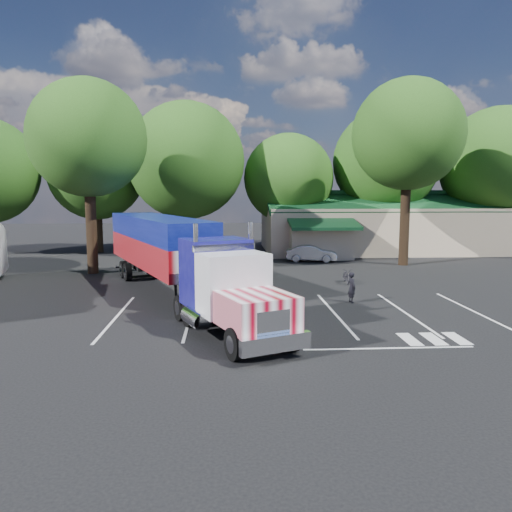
{
  "coord_description": "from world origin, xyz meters",
  "views": [
    {
      "loc": [
        -1.61,
        -27.44,
        5.39
      ],
      "look_at": [
        -0.04,
        -1.15,
        2.0
      ],
      "focal_mm": 35.0,
      "sensor_mm": 36.0,
      "label": 1
    }
  ],
  "objects": [
    {
      "name": "tree_row_f",
      "position": [
        23.0,
        16.8,
        7.79
      ],
      "size": [
        10.4,
        10.4,
        13.0
      ],
      "color": "black",
      "rests_on": "ground"
    },
    {
      "name": "semi_truck",
      "position": [
        -4.34,
        -2.18,
        2.39
      ],
      "size": [
        10.11,
        19.54,
        4.23
      ],
      "rotation": [
        0.0,
        0.0,
        0.4
      ],
      "color": "black",
      "rests_on": "ground"
    },
    {
      "name": "event_hall",
      "position": [
        13.74,
        17.81,
        2.21
      ],
      "size": [
        24.2,
        14.12,
        5.55
      ],
      "color": "#BFA98E",
      "rests_on": "ground"
    },
    {
      "name": "tree_row_d",
      "position": [
        4.0,
        17.5,
        6.58
      ],
      "size": [
        8.0,
        8.0,
        10.6
      ],
      "color": "black",
      "rests_on": "ground"
    },
    {
      "name": "silver_sedan",
      "position": [
        5.0,
        10.68,
        0.65
      ],
      "size": [
        4.11,
        2.02,
        1.3
      ],
      "primitive_type": "imported",
      "rotation": [
        0.0,
        0.0,
        1.4
      ],
      "color": "#B0B3B8",
      "rests_on": "ground"
    },
    {
      "name": "bicycle",
      "position": [
        5.5,
        1.4,
        0.45
      ],
      "size": [
        0.7,
        1.74,
        0.9
      ],
      "primitive_type": "imported",
      "rotation": [
        0.0,
        0.0,
        -0.06
      ],
      "color": "black",
      "rests_on": "ground"
    },
    {
      "name": "tree_row_b",
      "position": [
        -13.0,
        17.8,
        7.13
      ],
      "size": [
        8.4,
        8.4,
        11.35
      ],
      "color": "black",
      "rests_on": "ground"
    },
    {
      "name": "ground",
      "position": [
        0.0,
        0.0,
        0.0
      ],
      "size": [
        120.0,
        120.0,
        0.0
      ],
      "primitive_type": "plane",
      "color": "black",
      "rests_on": "ground"
    },
    {
      "name": "tree_row_c",
      "position": [
        -5.0,
        16.2,
        8.04
      ],
      "size": [
        10.0,
        10.0,
        13.05
      ],
      "color": "black",
      "rests_on": "ground"
    },
    {
      "name": "tree_near_right",
      "position": [
        11.5,
        8.5,
        9.46
      ],
      "size": [
        8.0,
        8.0,
        13.5
      ],
      "color": "black",
      "rests_on": "ground"
    },
    {
      "name": "tree_row_e",
      "position": [
        13.0,
        18.0,
        8.09
      ],
      "size": [
        9.6,
        9.6,
        12.9
      ],
      "color": "black",
      "rests_on": "ground"
    },
    {
      "name": "woman",
      "position": [
        4.5,
        -3.79,
        0.76
      ],
      "size": [
        0.49,
        0.62,
        1.52
      ],
      "primitive_type": "imported",
      "rotation": [
        0.0,
        0.0,
        1.82
      ],
      "color": "black",
      "rests_on": "ground"
    },
    {
      "name": "tree_near_left",
      "position": [
        -10.5,
        6.0,
        8.81
      ],
      "size": [
        7.6,
        7.6,
        12.65
      ],
      "color": "black",
      "rests_on": "ground"
    }
  ]
}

